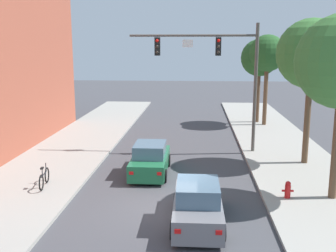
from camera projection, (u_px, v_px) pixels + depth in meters
ground_plane at (165, 209)px, 15.91m from camera, size 120.00×120.00×0.00m
sidewalk_left at (6, 203)px, 16.34m from camera, size 5.00×60.00×0.15m
sidewalk_right at (334, 212)px, 15.44m from camera, size 5.00×60.00×0.15m
traffic_signal_mast at (219, 63)px, 23.32m from camera, size 7.46×0.38×7.50m
car_lead_green at (150, 160)px, 20.20m from camera, size 1.85×4.25×1.60m
car_following_grey at (198, 205)px, 14.47m from camera, size 1.86×4.25×1.60m
bicycle_leaning at (44, 178)px, 17.96m from camera, size 0.29×1.76×0.98m
fire_hydrant at (288, 190)px, 16.63m from camera, size 0.48×0.24×0.72m
street_tree_second at (312, 54)px, 20.63m from camera, size 3.62×3.62×7.63m
street_tree_third at (267, 54)px, 31.22m from camera, size 2.87×2.87×7.10m
street_tree_farthest at (259, 58)px, 32.46m from camera, size 3.00×3.00×6.78m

